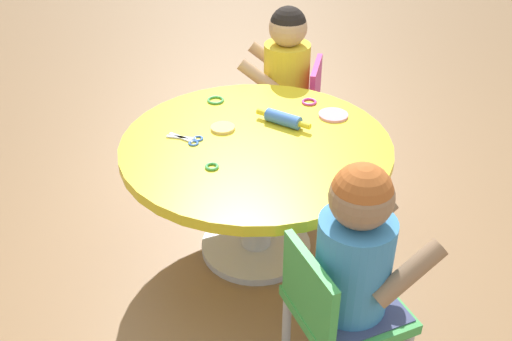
{
  "coord_description": "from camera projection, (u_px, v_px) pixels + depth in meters",
  "views": [
    {
      "loc": [
        -1.79,
        0.21,
        1.55
      ],
      "look_at": [
        0.0,
        0.0,
        0.38
      ],
      "focal_mm": 40.68,
      "sensor_mm": 36.0,
      "label": 1
    }
  ],
  "objects": [
    {
      "name": "rolling_pin",
      "position": [
        283.0,
        119.0,
        2.18
      ],
      "size": [
        0.16,
        0.19,
        0.05
      ],
      "color": "#3F72CC",
      "rests_on": "craft_table"
    },
    {
      "name": "seated_child_left",
      "position": [
        357.0,
        247.0,
        1.56
      ],
      "size": [
        0.36,
        0.41,
        0.51
      ],
      "color": "#3F4772",
      "rests_on": "ground"
    },
    {
      "name": "cookie_cutter_0",
      "position": [
        309.0,
        102.0,
        2.34
      ],
      "size": [
        0.06,
        0.06,
        0.01
      ],
      "primitive_type": "torus",
      "color": "#D83FA5",
      "rests_on": "craft_table"
    },
    {
      "name": "cookie_cutter_2",
      "position": [
        216.0,
        100.0,
        2.36
      ],
      "size": [
        0.07,
        0.07,
        0.01
      ],
      "primitive_type": "torus",
      "color": "#4CB259",
      "rests_on": "craft_table"
    },
    {
      "name": "child_chair_right",
      "position": [
        293.0,
        108.0,
        2.74
      ],
      "size": [
        0.38,
        0.38,
        0.54
      ],
      "color": "#B7B7BC",
      "rests_on": "ground"
    },
    {
      "name": "cookie_cutter_1",
      "position": [
        212.0,
        166.0,
        1.94
      ],
      "size": [
        0.05,
        0.05,
        0.01
      ],
      "primitive_type": "torus",
      "color": "#4CB259",
      "rests_on": "craft_table"
    },
    {
      "name": "ground_plane",
      "position": [
        256.0,
        248.0,
        2.36
      ],
      "size": [
        10.0,
        10.0,
        0.0
      ],
      "primitive_type": "plane",
      "color": "olive"
    },
    {
      "name": "craft_scissors",
      "position": [
        189.0,
        139.0,
        2.09
      ],
      "size": [
        0.11,
        0.14,
        0.01
      ],
      "color": "silver",
      "rests_on": "craft_table"
    },
    {
      "name": "playdough_blob_0",
      "position": [
        333.0,
        115.0,
        2.25
      ],
      "size": [
        0.11,
        0.11,
        0.01
      ],
      "primitive_type": "cylinder",
      "color": "pink",
      "rests_on": "craft_table"
    },
    {
      "name": "seated_child_right",
      "position": [
        286.0,
        63.0,
        2.62
      ],
      "size": [
        0.36,
        0.41,
        0.51
      ],
      "color": "#3F4772",
      "rests_on": "ground"
    },
    {
      "name": "playdough_blob_1",
      "position": [
        223.0,
        128.0,
        2.16
      ],
      "size": [
        0.09,
        0.09,
        0.01
      ],
      "primitive_type": "cylinder",
      "color": "#F2CC72",
      "rests_on": "craft_table"
    },
    {
      "name": "craft_table",
      "position": [
        256.0,
        166.0,
        2.14
      ],
      "size": [
        0.98,
        0.98,
        0.5
      ],
      "color": "silver",
      "rests_on": "ground"
    },
    {
      "name": "child_chair_left",
      "position": [
        338.0,
        310.0,
        1.67
      ],
      "size": [
        0.37,
        0.37,
        0.54
      ],
      "color": "#B7B7BC",
      "rests_on": "ground"
    }
  ]
}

